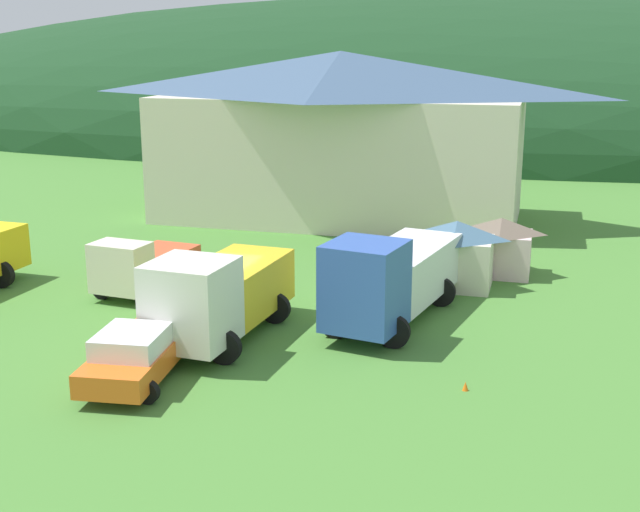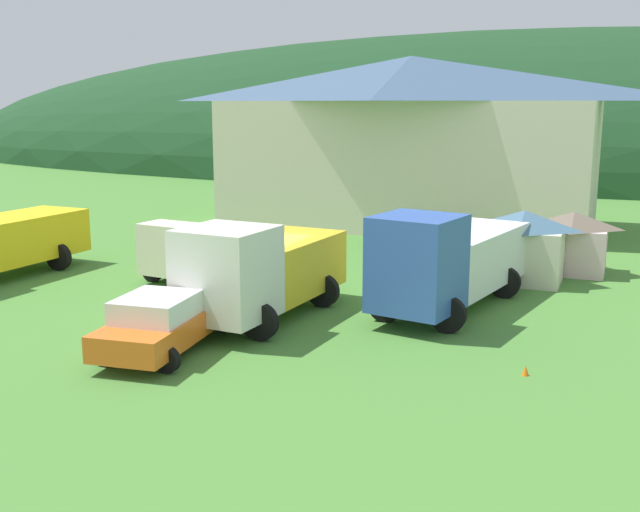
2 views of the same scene
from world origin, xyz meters
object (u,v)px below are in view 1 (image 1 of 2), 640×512
depot_building (340,134)px  play_shed_pink (500,245)px  traffic_cone_near_pickup (465,390)px  play_shed_cream (456,253)px  heavy_rig_striped (218,294)px  light_truck_cream (141,266)px  box_truck_blue (391,276)px  service_pickup_orange (139,352)px

depot_building → play_shed_pink: bearing=-45.1°
play_shed_pink → traffic_cone_near_pickup: bearing=-90.6°
play_shed_cream → heavy_rig_striped: size_ratio=0.44×
play_shed_cream → heavy_rig_striped: 10.98m
light_truck_cream → depot_building: bearing=171.9°
heavy_rig_striped → box_truck_blue: size_ratio=0.84×
heavy_rig_striped → play_shed_cream: bearing=144.9°
depot_building → service_pickup_orange: size_ratio=3.82×
play_shed_pink → box_truck_blue: bearing=-114.3°
play_shed_cream → light_truck_cream: 12.75m
play_shed_pink → box_truck_blue: 8.22m
heavy_rig_striped → box_truck_blue: box_truck_blue is taller
heavy_rig_striped → depot_building: bearing=-173.0°
light_truck_cream → box_truck_blue: (10.31, -0.93, 0.60)m
play_shed_pink → service_pickup_orange: (-9.69, -14.52, -0.45)m
play_shed_cream → heavy_rig_striped: (-6.96, -8.48, 0.23)m
depot_building → box_truck_blue: depot_building is taller
play_shed_pink → service_pickup_orange: 17.46m
play_shed_cream → play_shed_pink: (1.64, 2.43, -0.15)m
light_truck_cream → service_pickup_orange: size_ratio=0.92×
depot_building → traffic_cone_near_pickup: size_ratio=39.27×
play_shed_cream → heavy_rig_striped: bearing=-129.4°
depot_building → traffic_cone_near_pickup: bearing=-67.3°
light_truck_cream → service_pickup_orange: 8.92m
light_truck_cream → heavy_rig_striped: (5.09, -4.36, 0.55)m
box_truck_blue → light_truck_cream: bearing=-84.3°
box_truck_blue → depot_building: bearing=-149.3°
service_pickup_orange → traffic_cone_near_pickup: 9.72m
heavy_rig_striped → play_shed_pink: bearing=146.1°
box_truck_blue → play_shed_cream: bearing=171.8°
depot_building → play_shed_cream: 14.77m
play_shed_pink → light_truck_cream: size_ratio=0.54×
light_truck_cream → heavy_rig_striped: bearing=55.8°
play_shed_pink → heavy_rig_striped: 13.90m
depot_building → heavy_rig_striped: 20.76m
depot_building → heavy_rig_striped: (0.94, -20.50, -3.11)m
traffic_cone_near_pickup → play_shed_cream: bearing=98.2°
play_shed_cream → service_pickup_orange: size_ratio=0.56×
play_shed_cream → play_shed_pink: play_shed_cream is taller
play_shed_cream → box_truck_blue: (-1.75, -5.06, 0.28)m
play_shed_pink → box_truck_blue: box_truck_blue is taller
depot_building → light_truck_cream: size_ratio=4.13×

